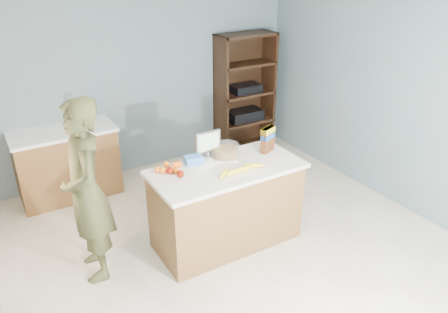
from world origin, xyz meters
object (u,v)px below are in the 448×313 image
counter_peninsula (226,208)px  tv (208,143)px  person (87,192)px  shelving_unit (243,95)px  cereal_box (268,138)px

counter_peninsula → tv: tv is taller
counter_peninsula → person: (-1.34, 0.25, 0.47)m
shelving_unit → tv: size_ratio=6.38×
counter_peninsula → tv: 0.72m
shelving_unit → cereal_box: 2.18m
tv → counter_peninsula: bearing=-84.1°
shelving_unit → person: shelving_unit is taller
tv → shelving_unit: bearing=47.5°
person → tv: size_ratio=6.31×
counter_peninsula → tv: bearing=95.9°
counter_peninsula → cereal_box: size_ratio=5.64×
tv → cereal_box: (0.61, -0.22, 0.00)m
counter_peninsula → tv: size_ratio=5.53×
tv → cereal_box: 0.65m
counter_peninsula → person: 1.45m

